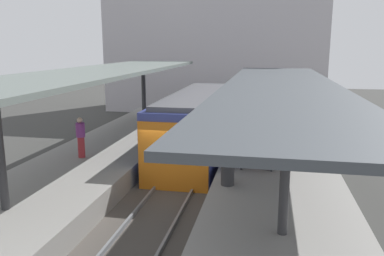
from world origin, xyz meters
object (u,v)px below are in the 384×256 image
Objects in this scene: commuter_train at (197,125)px; passenger_near_bench at (81,137)px; platform_sign at (244,117)px; platform_bench at (257,157)px; litter_bin at (228,173)px.

commuter_train is 6.05× the size of passenger_near_bench.
platform_sign is at bearing 14.74° from passenger_near_bench.
platform_sign is at bearing 108.67° from platform_bench.
passenger_near_bench is at bearing 161.40° from litter_bin.
litter_bin is at bearing -93.60° from platform_sign.
platform_bench reaches higher than litter_bin.
platform_sign reaches higher than platform_bench.
commuter_train reaches higher than platform_sign.
platform_sign is at bearing 86.40° from litter_bin.
litter_bin is (-0.24, -3.80, -1.22)m from platform_sign.
litter_bin is at bearing -18.60° from passenger_near_bench.
passenger_near_bench is (-7.12, 0.19, 0.40)m from platform_bench.
platform_bench is at bearing -71.33° from platform_sign.
platform_sign is 4.00m from litter_bin.
litter_bin is at bearing -70.89° from commuter_train.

